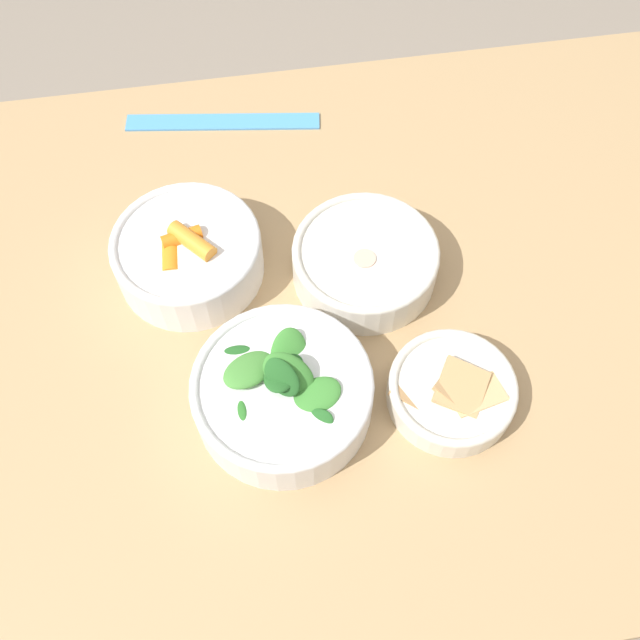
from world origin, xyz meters
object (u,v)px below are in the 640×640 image
Objects in this scene: bowl_carrots at (188,254)px; bowl_beans_hotdog at (365,262)px; bowl_greens at (282,392)px; ruler at (223,122)px; bowl_cookies at (452,391)px.

bowl_carrots is 0.20m from bowl_beans_hotdog.
bowl_carrots is at bearing 169.28° from bowl_beans_hotdog.
bowl_greens is (0.08, -0.19, -0.00)m from bowl_carrots.
ruler is at bearing 117.57° from bowl_beans_hotdog.
bowl_greens is 0.18m from bowl_cookies.
bowl_greens reaches higher than ruler.
ruler is (-0.03, 0.42, -0.03)m from bowl_greens.
bowl_greens reaches higher than bowl_carrots.
bowl_cookies is (0.26, -0.21, -0.01)m from bowl_carrots.
bowl_beans_hotdog is 1.23× the size of bowl_cookies.
bowl_carrots is 0.65× the size of ruler.
bowl_carrots is 1.25× the size of bowl_cookies.
bowl_greens is 0.42m from ruler.
bowl_carrots reaches higher than ruler.
bowl_beans_hotdog is (0.20, -0.04, -0.01)m from bowl_carrots.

